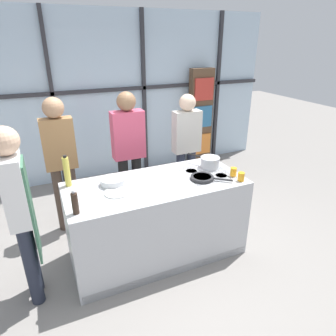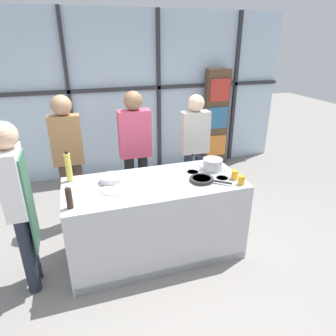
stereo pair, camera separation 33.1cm
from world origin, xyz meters
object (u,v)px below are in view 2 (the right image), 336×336
mixing_bowl (112,179)px  juice_glass_far (235,175)px  frying_pan (202,179)px  spectator_center_left (135,147)px  spectator_far_left (68,152)px  spectator_center_right (195,144)px  pepper_grinder (69,198)px  oil_bottle (68,167)px  white_plate (114,190)px  saucepan (212,164)px  juice_glass_near (241,180)px  chef (18,199)px

mixing_bowl → juice_glass_far: (1.29, -0.34, 0.01)m
frying_pan → mixing_bowl: (-0.93, 0.28, 0.02)m
spectator_center_left → spectator_far_left: bearing=0.0°
spectator_far_left → spectator_center_right: 1.73m
spectator_center_left → pepper_grinder: size_ratio=7.49×
oil_bottle → juice_glass_far: 1.80m
frying_pan → white_plate: frying_pan is taller
spectator_center_left → juice_glass_far: (0.86, -1.15, -0.03)m
pepper_grinder → juice_glass_far: size_ratio=2.42×
juice_glass_far → mixing_bowl: bearing=165.4°
spectator_far_left → juice_glass_far: (1.72, -1.15, -0.05)m
saucepan → juice_glass_near: size_ratio=4.05×
spectator_center_left → spectator_center_right: spectator_center_left is taller
saucepan → juice_glass_far: bearing=-69.7°
oil_bottle → white_plate: bearing=-41.6°
white_plate → pepper_grinder: pepper_grinder is taller
chef → oil_bottle: 0.62m
juice_glass_near → saucepan: bearing=104.3°
mixing_bowl → juice_glass_near: bearing=-20.2°
spectator_center_right → juice_glass_near: size_ratio=17.18×
frying_pan → mixing_bowl: 0.97m
pepper_grinder → juice_glass_far: (1.73, 0.09, -0.06)m
spectator_far_left → oil_bottle: bearing=90.4°
juice_glass_far → white_plate: bearing=174.2°
spectator_center_right → juice_glass_far: bearing=89.8°
spectator_far_left → pepper_grinder: spectator_far_left is taller
spectator_far_left → mixing_bowl: bearing=118.0°
pepper_grinder → juice_glass_far: pepper_grinder is taller
spectator_far_left → saucepan: (1.61, -0.84, -0.03)m
juice_glass_near → juice_glass_far: (0.00, 0.14, 0.00)m
white_plate → juice_glass_far: (1.30, -0.13, 0.04)m
oil_bottle → juice_glass_far: (1.72, -0.50, -0.11)m
chef → spectator_center_right: 2.43m
oil_bottle → juice_glass_far: size_ratio=3.52×
frying_pan → oil_bottle: size_ratio=1.15×
mixing_bowl → oil_bottle: size_ratio=0.76×
chef → white_plate: chef is taller
chef → pepper_grinder: bearing=69.0°
chef → frying_pan: 1.82m
saucepan → juice_glass_far: size_ratio=4.05×
frying_pan → juice_glass_near: (0.36, -0.20, 0.03)m
saucepan → chef: bearing=-173.6°
white_plate → pepper_grinder: size_ratio=1.09×
spectator_center_left → mixing_bowl: bearing=62.2°
frying_pan → pepper_grinder: (-1.37, -0.15, 0.09)m
juice_glass_far → oil_bottle: bearing=163.7°
spectator_center_left → juice_glass_near: (0.86, -1.29, -0.03)m
spectator_center_right → juice_glass_near: 1.29m
frying_pan → white_plate: bearing=175.5°
frying_pan → juice_glass_far: bearing=-9.3°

